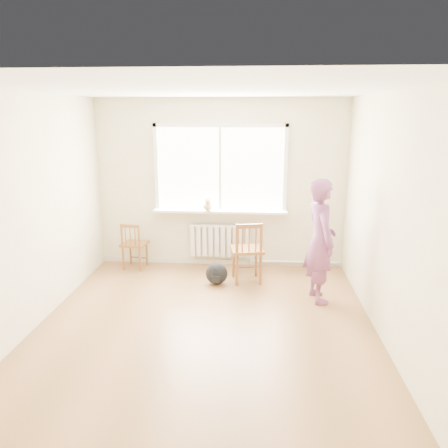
% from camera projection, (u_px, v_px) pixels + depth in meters
% --- Properties ---
extents(floor, '(4.50, 4.50, 0.00)m').
position_uv_depth(floor, '(205.00, 327.00, 5.18)').
color(floor, '#91613B').
rests_on(floor, ground).
extents(ceiling, '(4.50, 4.50, 0.00)m').
position_uv_depth(ceiling, '(202.00, 89.00, 4.51)').
color(ceiling, white).
rests_on(ceiling, back_wall).
extents(back_wall, '(4.00, 0.01, 2.70)m').
position_uv_depth(back_wall, '(220.00, 184.00, 7.02)').
color(back_wall, beige).
rests_on(back_wall, ground).
extents(window, '(2.12, 0.05, 1.42)m').
position_uv_depth(window, '(220.00, 165.00, 6.92)').
color(window, white).
rests_on(window, back_wall).
extents(windowsill, '(2.15, 0.22, 0.04)m').
position_uv_depth(windowsill, '(220.00, 211.00, 7.01)').
color(windowsill, white).
rests_on(windowsill, back_wall).
extents(radiator, '(1.00, 0.12, 0.55)m').
position_uv_depth(radiator, '(220.00, 240.00, 7.15)').
color(radiator, white).
rests_on(radiator, back_wall).
extents(heating_pipe, '(1.40, 0.04, 0.04)m').
position_uv_depth(heating_pipe, '(296.00, 262.00, 7.18)').
color(heating_pipe, silver).
rests_on(heating_pipe, back_wall).
extents(baseboard, '(4.00, 0.03, 0.08)m').
position_uv_depth(baseboard, '(221.00, 262.00, 7.33)').
color(baseboard, beige).
rests_on(baseboard, ground).
extents(chair_left, '(0.43, 0.41, 0.77)m').
position_uv_depth(chair_left, '(134.00, 246.00, 7.02)').
color(chair_left, brown).
rests_on(chair_left, floor).
extents(chair_right, '(0.53, 0.52, 0.93)m').
position_uv_depth(chair_right, '(247.00, 252.00, 6.44)').
color(chair_right, brown).
rests_on(chair_right, floor).
extents(person, '(0.51, 0.67, 1.66)m').
position_uv_depth(person, '(320.00, 241.00, 5.74)').
color(person, '#CA434A').
rests_on(person, floor).
extents(cat, '(0.18, 0.37, 0.25)m').
position_uv_depth(cat, '(208.00, 205.00, 6.92)').
color(cat, beige).
rests_on(cat, windowsill).
extents(backpack, '(0.38, 0.33, 0.32)m').
position_uv_depth(backpack, '(217.00, 274.00, 6.43)').
color(backpack, black).
rests_on(backpack, floor).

